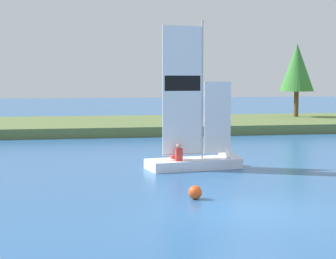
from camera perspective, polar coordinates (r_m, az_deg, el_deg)
ground_plane at (r=16.50m, az=8.36°, el=-8.15°), size 200.00×200.00×0.00m
shore_bank at (r=43.11m, az=-3.68°, el=0.47°), size 80.00×12.39×0.65m
shoreline_tree_left at (r=48.45m, az=12.68°, el=6.01°), size 2.80×2.80×6.01m
sailboat at (r=24.40m, az=4.12°, el=-2.67°), size 4.54×2.16×6.68m
channel_buoy at (r=18.05m, az=2.71°, el=-6.26°), size 0.43×0.43×0.43m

